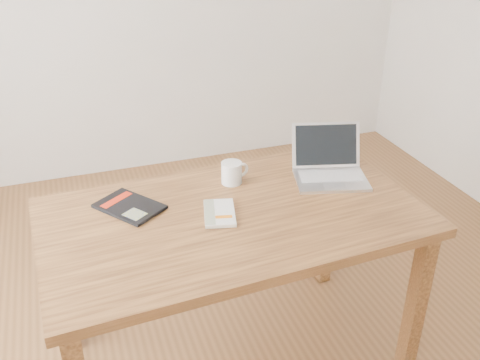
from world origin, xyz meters
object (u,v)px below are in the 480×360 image
object	(u,v)px
desk	(233,233)
laptop	(329,167)
white_guidebook	(219,213)
black_guidebook	(129,206)
coffee_mug	(232,172)

from	to	relation	value
desk	laptop	xyz separation A→B (m)	(0.48, 0.15, 0.13)
desk	white_guidebook	size ratio (longest dim) A/B	7.02
white_guidebook	black_guidebook	distance (m)	0.35
desk	laptop	size ratio (longest dim) A/B	4.09
coffee_mug	laptop	bearing A→B (deg)	-23.35
black_guidebook	coffee_mug	bearing A→B (deg)	-27.66
white_guidebook	coffee_mug	bearing A→B (deg)	74.71
desk	black_guidebook	size ratio (longest dim) A/B	4.93
laptop	coffee_mug	distance (m)	0.41
desk	coffee_mug	distance (m)	0.28
desk	white_guidebook	xyz separation A→B (m)	(-0.05, 0.00, 0.10)
coffee_mug	white_guidebook	bearing A→B (deg)	-131.60
desk	black_guidebook	world-z (taller)	black_guidebook
white_guidebook	coffee_mug	size ratio (longest dim) A/B	1.70
desk	black_guidebook	distance (m)	0.40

